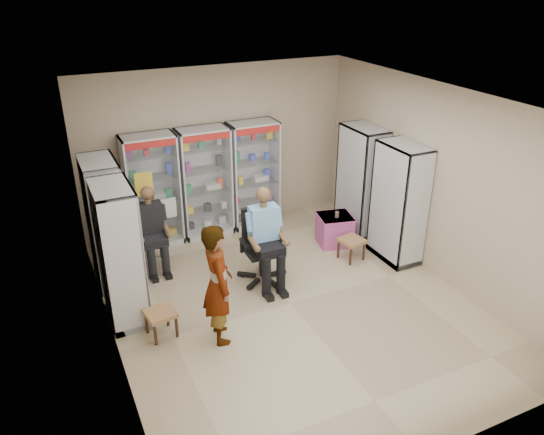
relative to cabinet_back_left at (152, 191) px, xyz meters
name	(u,v)px	position (x,y,z in m)	size (l,w,h in m)	color
floor	(290,303)	(1.30, -2.73, -1.00)	(6.00, 6.00, 0.00)	tan
room_shell	(292,179)	(1.30, -2.73, 0.97)	(5.02, 6.02, 3.01)	tan
cabinet_back_left	(152,191)	(0.00, 0.00, 0.00)	(0.90, 0.50, 2.00)	silver
cabinet_back_mid	(205,183)	(0.95, 0.00, 0.00)	(0.90, 0.50, 2.00)	#A6A9AD
cabinet_back_right	(253,175)	(1.90, 0.00, 0.00)	(0.90, 0.50, 2.00)	#9D9FA4
cabinet_right_far	(361,181)	(3.53, -1.13, 0.00)	(0.50, 0.90, 2.00)	#A7A8AE
cabinet_right_near	(399,203)	(3.53, -2.23, 0.00)	(0.50, 0.90, 2.00)	#A6A9AD
cabinet_left_far	(106,223)	(-0.93, -0.93, 0.00)	(0.50, 0.90, 2.00)	#B5B6BD
cabinet_left_near	(120,255)	(-0.93, -2.03, 0.00)	(0.50, 0.90, 2.00)	#9FA0A6
wooden_chair	(151,239)	(-0.25, -0.73, -0.53)	(0.42, 0.42, 0.94)	black
seated_customer	(151,229)	(-0.25, -0.78, -0.33)	(0.44, 0.60, 1.34)	black
office_chair	(262,246)	(1.20, -1.93, -0.41)	(0.64, 0.64, 1.18)	black
seated_shopkeeper	(263,239)	(1.20, -1.98, -0.25)	(0.49, 0.69, 1.50)	#6AA9D2
pink_trunk	(335,230)	(2.87, -1.37, -0.73)	(0.56, 0.54, 0.54)	#9F3F80
tea_glass	(337,214)	(2.87, -1.43, -0.41)	(0.07, 0.07, 0.10)	#542507
woven_stool_a	(351,249)	(2.83, -1.98, -0.81)	(0.38, 0.38, 0.38)	#AF8049
woven_stool_b	(161,323)	(-0.60, -2.65, -0.81)	(0.38, 0.38, 0.38)	olive
standing_man	(218,284)	(0.10, -3.02, -0.16)	(0.61, 0.40, 1.67)	#949497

